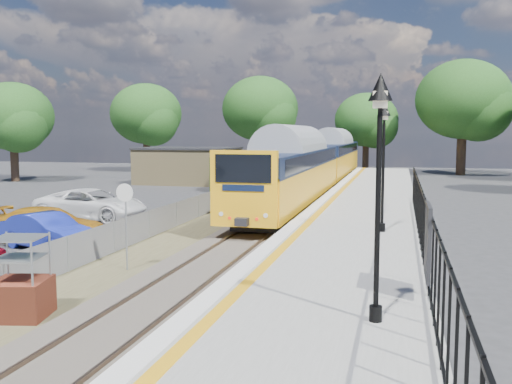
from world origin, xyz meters
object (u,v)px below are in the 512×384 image
(victorian_lamp_north, at_px, (384,136))
(train, at_px, (318,161))
(speed_sign, at_px, (125,212))
(car_blue, at_px, (48,231))
(brick_plinth, at_px, (20,280))
(car_yellow, at_px, (49,224))
(car_white, at_px, (92,204))
(victorian_lamp_south, at_px, (379,140))

(victorian_lamp_north, relative_size, train, 0.11)
(train, bearing_deg, speed_sign, -95.62)
(train, height_order, car_blue, train)
(brick_plinth, xyz_separation_m, car_blue, (-4.28, 7.37, -0.28))
(car_yellow, distance_m, car_white, 5.66)
(car_blue, distance_m, car_white, 7.36)
(speed_sign, distance_m, car_yellow, 6.93)
(victorian_lamp_north, bearing_deg, car_white, 160.52)
(train, xyz_separation_m, car_yellow, (-8.02, -21.39, -1.65))
(train, xyz_separation_m, brick_plinth, (-2.77, -30.26, -1.37))
(car_white, bearing_deg, victorian_lamp_north, -107.48)
(brick_plinth, xyz_separation_m, car_white, (-6.50, 14.38, -0.18))
(victorian_lamp_north, bearing_deg, car_yellow, -178.44)
(victorian_lamp_north, xyz_separation_m, car_blue, (-12.36, -1.86, -3.61))
(victorian_lamp_south, height_order, car_yellow, victorian_lamp_south)
(victorian_lamp_south, relative_size, victorian_lamp_north, 1.00)
(brick_plinth, relative_size, car_blue, 0.48)
(car_white, bearing_deg, car_yellow, -165.19)
(brick_plinth, height_order, car_yellow, brick_plinth)
(victorian_lamp_north, bearing_deg, car_blue, -171.45)
(victorian_lamp_north, distance_m, speed_sign, 9.25)
(victorian_lamp_south, xyz_separation_m, victorian_lamp_north, (-0.20, 10.00, 0.00))
(car_yellow, xyz_separation_m, car_white, (-1.26, 5.52, 0.10))
(victorian_lamp_north, bearing_deg, train, 104.15)
(car_blue, bearing_deg, car_yellow, 51.94)
(train, distance_m, car_blue, 24.01)
(brick_plinth, xyz_separation_m, speed_sign, (0.27, 4.86, 0.96))
(brick_plinth, bearing_deg, speed_sign, 86.78)
(train, xyz_separation_m, speed_sign, (-2.50, -25.40, -0.41))
(car_yellow, bearing_deg, car_white, 7.76)
(victorian_lamp_south, relative_size, speed_sign, 1.62)
(train, relative_size, car_white, 7.22)
(victorian_lamp_south, distance_m, victorian_lamp_north, 10.00)
(train, bearing_deg, victorian_lamp_south, -79.95)
(brick_plinth, height_order, speed_sign, speed_sign)
(speed_sign, bearing_deg, train, 83.65)
(victorian_lamp_north, xyz_separation_m, car_white, (-14.58, 5.16, -3.51))
(car_blue, height_order, car_yellow, car_yellow)
(victorian_lamp_north, height_order, speed_sign, victorian_lamp_north)
(car_blue, height_order, car_white, car_white)
(brick_plinth, distance_m, car_white, 15.79)
(victorian_lamp_south, relative_size, car_white, 0.81)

